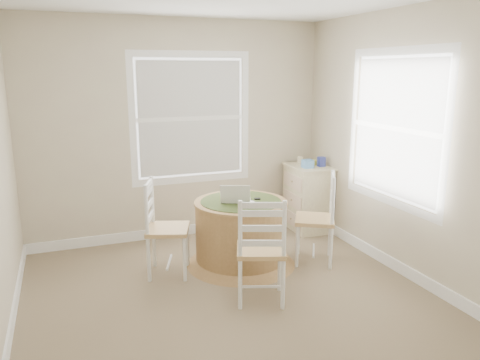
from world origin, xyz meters
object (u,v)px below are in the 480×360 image
chair_near (261,250)px  chair_left (168,229)px  round_table (241,230)px  laptop (236,199)px  corner_chest (308,198)px  chair_right (315,219)px

chair_near → chair_left: bearing=-31.4°
round_table → chair_near: 0.82m
laptop → corner_chest: size_ratio=0.46×
round_table → corner_chest: bearing=45.5°
round_table → chair_near: chair_near is taller
round_table → chair_left: size_ratio=1.21×
chair_near → chair_right: same height
laptop → corner_chest: (1.26, 0.75, -0.30)m
chair_near → chair_right: bearing=-125.0°
chair_right → laptop: bearing=-74.2°
round_table → laptop: 0.35m
chair_left → laptop: bearing=-73.8°
chair_left → chair_near: same height
chair_left → corner_chest: chair_left is taller
chair_left → corner_chest: 2.09m
chair_near → corner_chest: 2.04m
laptop → chair_near: bearing=109.0°
round_table → chair_near: (-0.12, -0.81, 0.10)m
chair_right → chair_near: bearing=-25.9°
chair_near → chair_right: (0.88, 0.59, 0.00)m
round_table → corner_chest: corner_chest is taller
chair_right → corner_chest: (0.45, 0.96, -0.06)m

